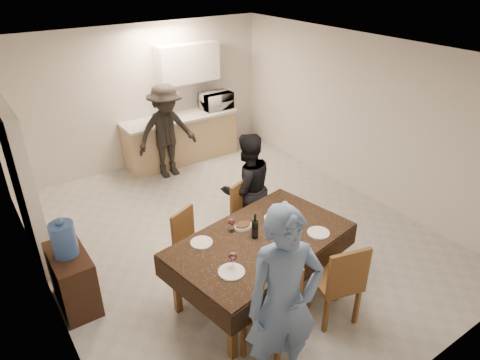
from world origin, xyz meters
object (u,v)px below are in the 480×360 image
at_px(savoury_tart, 290,250).
at_px(person_near, 284,304).
at_px(person_kitchen, 167,132).
at_px(person_far, 247,188).
at_px(water_pitcher, 288,223).
at_px(microwave, 216,100).
at_px(dining_table, 261,241).
at_px(wine_bottle, 255,226).
at_px(water_jug, 64,239).
at_px(console, 73,279).

xyz_separation_m(savoury_tart, person_near, (-0.65, -0.67, 0.13)).
bearing_deg(person_kitchen, person_far, -89.09).
relative_size(water_pitcher, microwave, 0.35).
bearing_deg(dining_table, person_near, -127.62).
distance_m(person_near, person_kitchen, 4.63).
bearing_deg(wine_bottle, microwave, 63.94).
bearing_deg(person_near, dining_table, 80.63).
bearing_deg(water_jug, person_near, -58.22).
bearing_deg(water_jug, savoury_tart, -36.51).
bearing_deg(dining_table, savoury_tart, -85.23).
bearing_deg(water_jug, microwave, 37.36).
distance_m(water_jug, person_far, 2.42).
bearing_deg(water_jug, wine_bottle, -29.46).
height_order(microwave, person_far, person_far).
relative_size(wine_bottle, microwave, 0.52).
xyz_separation_m(water_pitcher, savoury_tart, (-0.25, -0.33, -0.08)).
relative_size(console, person_far, 0.48).
distance_m(dining_table, microwave, 4.32).
bearing_deg(console, microwave, 37.36).
relative_size(savoury_tart, person_kitchen, 0.21).
bearing_deg(microwave, water_pitcher, 69.43).
distance_m(microwave, person_near, 5.50).
xyz_separation_m(dining_table, person_kitchen, (0.51, 3.45, 0.09)).
height_order(savoury_tart, microwave, microwave).
bearing_deg(person_near, wine_bottle, 83.84).
bearing_deg(microwave, dining_table, 64.83).
height_order(dining_table, wine_bottle, wine_bottle).
relative_size(water_jug, water_pitcher, 1.90).
bearing_deg(person_far, dining_table, 67.55).
relative_size(savoury_tart, person_far, 0.23).
height_order(wine_bottle, microwave, microwave).
bearing_deg(person_near, console, 140.06).
relative_size(console, person_kitchen, 0.45).
distance_m(wine_bottle, water_pitcher, 0.42).
distance_m(dining_table, water_pitcher, 0.38).
bearing_deg(microwave, water_jug, 37.36).
bearing_deg(water_jug, person_kitchen, 44.94).
xyz_separation_m(microwave, person_kitchen, (-1.32, -0.45, -0.22)).
xyz_separation_m(wine_bottle, person_kitchen, (0.56, 3.40, -0.10)).
distance_m(microwave, person_far, 3.14).
distance_m(savoury_tart, person_far, 1.50).
distance_m(wine_bottle, savoury_tart, 0.47).
height_order(person_far, person_kitchen, person_kitchen).
height_order(wine_bottle, water_pitcher, wine_bottle).
height_order(console, wine_bottle, wine_bottle).
relative_size(console, savoury_tart, 2.13).
bearing_deg(person_kitchen, console, -135.06).
bearing_deg(water_jug, person_far, -0.62).
height_order(water_pitcher, person_kitchen, person_kitchen).
relative_size(person_near, person_far, 1.20).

